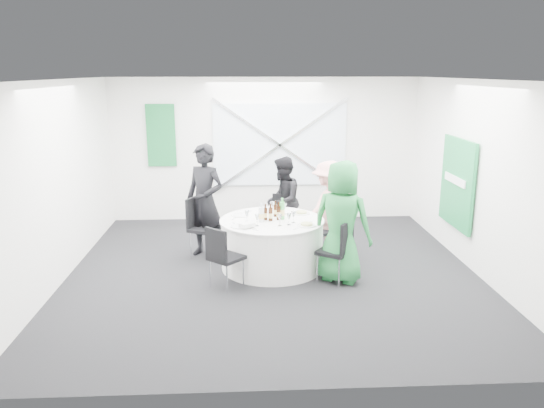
{
  "coord_description": "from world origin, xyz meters",
  "views": [
    {
      "loc": [
        -0.41,
        -7.38,
        2.92
      ],
      "look_at": [
        0.0,
        0.2,
        1.0
      ],
      "focal_mm": 35.0,
      "sensor_mm": 36.0,
      "label": 1
    }
  ],
  "objects_px": {
    "person_man_back": "(283,201)",
    "green_water_bottle": "(282,211)",
    "clear_water_bottle": "(261,215)",
    "chair_back": "(282,216)",
    "banquet_table": "(272,244)",
    "person_man_back_left": "(205,201)",
    "person_woman_pink": "(328,207)",
    "chair_front_right": "(339,247)",
    "person_woman_green": "(342,222)",
    "chair_back_right": "(324,226)",
    "chair_back_left": "(201,222)",
    "chair_front_left": "(222,253)"
  },
  "relations": [
    {
      "from": "green_water_bottle",
      "to": "clear_water_bottle",
      "type": "xyz_separation_m",
      "value": [
        -0.31,
        -0.13,
        -0.02
      ]
    },
    {
      "from": "chair_back",
      "to": "green_water_bottle",
      "type": "height_order",
      "value": "green_water_bottle"
    },
    {
      "from": "person_man_back",
      "to": "clear_water_bottle",
      "type": "height_order",
      "value": "person_man_back"
    },
    {
      "from": "banquet_table",
      "to": "clear_water_bottle",
      "type": "relative_size",
      "value": 5.59
    },
    {
      "from": "banquet_table",
      "to": "chair_back",
      "type": "xyz_separation_m",
      "value": [
        0.24,
        1.14,
        0.12
      ]
    },
    {
      "from": "person_man_back",
      "to": "clear_water_bottle",
      "type": "bearing_deg",
      "value": -5.79
    },
    {
      "from": "chair_front_right",
      "to": "clear_water_bottle",
      "type": "xyz_separation_m",
      "value": [
        -1.07,
        0.52,
        0.34
      ]
    },
    {
      "from": "chair_back",
      "to": "chair_front_left",
      "type": "height_order",
      "value": "chair_front_left"
    },
    {
      "from": "chair_front_right",
      "to": "person_woman_pink",
      "type": "height_order",
      "value": "person_woman_pink"
    },
    {
      "from": "chair_back_right",
      "to": "green_water_bottle",
      "type": "xyz_separation_m",
      "value": [
        -0.72,
        -0.55,
        0.41
      ]
    },
    {
      "from": "chair_front_left",
      "to": "green_water_bottle",
      "type": "height_order",
      "value": "green_water_bottle"
    },
    {
      "from": "chair_back_right",
      "to": "person_man_back",
      "type": "xyz_separation_m",
      "value": [
        -0.63,
        0.62,
        0.28
      ]
    },
    {
      "from": "chair_back",
      "to": "person_woman_pink",
      "type": "bearing_deg",
      "value": -20.69
    },
    {
      "from": "chair_back",
      "to": "person_woman_pink",
      "type": "relative_size",
      "value": 0.57
    },
    {
      "from": "chair_back",
      "to": "chair_back_right",
      "type": "relative_size",
      "value": 1.05
    },
    {
      "from": "banquet_table",
      "to": "person_woman_green",
      "type": "distance_m",
      "value": 1.2
    },
    {
      "from": "chair_front_left",
      "to": "person_man_back_left",
      "type": "xyz_separation_m",
      "value": [
        -0.32,
        1.39,
        0.39
      ]
    },
    {
      "from": "person_man_back",
      "to": "person_woman_pink",
      "type": "xyz_separation_m",
      "value": [
        0.71,
        -0.51,
        0.01
      ]
    },
    {
      "from": "banquet_table",
      "to": "chair_front_right",
      "type": "bearing_deg",
      "value": -34.53
    },
    {
      "from": "chair_back",
      "to": "chair_back_right",
      "type": "distance_m",
      "value": 0.86
    },
    {
      "from": "banquet_table",
      "to": "green_water_bottle",
      "type": "height_order",
      "value": "green_water_bottle"
    },
    {
      "from": "chair_front_left",
      "to": "green_water_bottle",
      "type": "xyz_separation_m",
      "value": [
        0.87,
        0.8,
        0.37
      ]
    },
    {
      "from": "clear_water_bottle",
      "to": "chair_back_left",
      "type": "bearing_deg",
      "value": 144.76
    },
    {
      "from": "person_man_back_left",
      "to": "green_water_bottle",
      "type": "bearing_deg",
      "value": 4.13
    },
    {
      "from": "chair_back_left",
      "to": "chair_front_left",
      "type": "height_order",
      "value": "chair_back_left"
    },
    {
      "from": "chair_front_left",
      "to": "clear_water_bottle",
      "type": "bearing_deg",
      "value": -86.93
    },
    {
      "from": "person_man_back",
      "to": "person_woman_pink",
      "type": "height_order",
      "value": "person_woman_pink"
    },
    {
      "from": "chair_back_left",
      "to": "banquet_table",
      "type": "bearing_deg",
      "value": -90.0
    },
    {
      "from": "chair_back",
      "to": "person_man_back",
      "type": "xyz_separation_m",
      "value": [
        0.01,
        0.05,
        0.25
      ]
    },
    {
      "from": "chair_back_left",
      "to": "person_man_back_left",
      "type": "bearing_deg",
      "value": -29.08
    },
    {
      "from": "banquet_table",
      "to": "person_man_back_left",
      "type": "xyz_separation_m",
      "value": [
        -1.03,
        0.61,
        0.53
      ]
    },
    {
      "from": "person_man_back_left",
      "to": "person_woman_pink",
      "type": "height_order",
      "value": "person_man_back_left"
    },
    {
      "from": "chair_front_right",
      "to": "chair_back",
      "type": "bearing_deg",
      "value": -124.68
    },
    {
      "from": "person_woman_pink",
      "to": "person_woman_green",
      "type": "xyz_separation_m",
      "value": [
        -0.01,
        -1.23,
        0.11
      ]
    },
    {
      "from": "chair_back",
      "to": "green_water_bottle",
      "type": "xyz_separation_m",
      "value": [
        -0.08,
        -1.12,
        0.39
      ]
    },
    {
      "from": "chair_back_right",
      "to": "chair_front_right",
      "type": "relative_size",
      "value": 0.91
    },
    {
      "from": "chair_back_right",
      "to": "person_man_back",
      "type": "bearing_deg",
      "value": -167.64
    },
    {
      "from": "banquet_table",
      "to": "chair_back_right",
      "type": "xyz_separation_m",
      "value": [
        0.87,
        0.57,
        0.1
      ]
    },
    {
      "from": "person_man_back_left",
      "to": "green_water_bottle",
      "type": "distance_m",
      "value": 1.33
    },
    {
      "from": "green_water_bottle",
      "to": "person_man_back",
      "type": "bearing_deg",
      "value": 85.5
    },
    {
      "from": "person_woman_green",
      "to": "green_water_bottle",
      "type": "height_order",
      "value": "person_woman_green"
    },
    {
      "from": "chair_front_right",
      "to": "person_man_back",
      "type": "distance_m",
      "value": 1.94
    },
    {
      "from": "person_man_back",
      "to": "green_water_bottle",
      "type": "relative_size",
      "value": 4.68
    },
    {
      "from": "banquet_table",
      "to": "chair_back_left",
      "type": "height_order",
      "value": "chair_back_left"
    },
    {
      "from": "chair_front_right",
      "to": "person_woman_green",
      "type": "relative_size",
      "value": 0.52
    },
    {
      "from": "banquet_table",
      "to": "person_man_back_left",
      "type": "distance_m",
      "value": 1.31
    },
    {
      "from": "person_woman_pink",
      "to": "chair_back",
      "type": "bearing_deg",
      "value": -67.9
    },
    {
      "from": "chair_front_right",
      "to": "person_man_back_left",
      "type": "relative_size",
      "value": 0.5
    },
    {
      "from": "banquet_table",
      "to": "person_woman_pink",
      "type": "relative_size",
      "value": 1.02
    },
    {
      "from": "chair_back",
      "to": "chair_back_left",
      "type": "relative_size",
      "value": 0.89
    }
  ]
}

